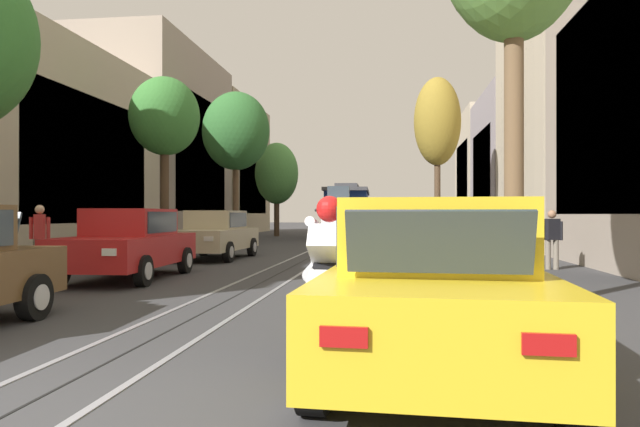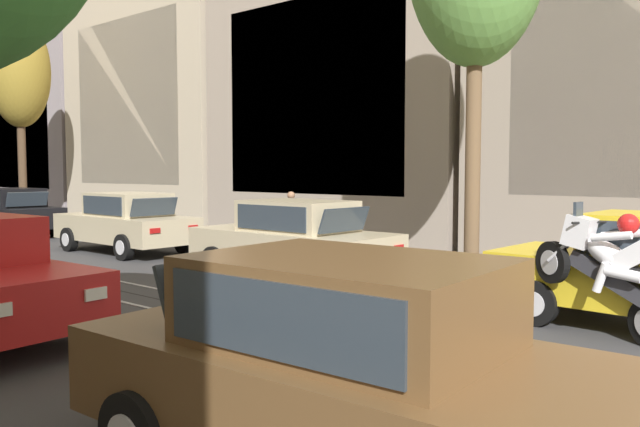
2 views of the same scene
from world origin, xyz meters
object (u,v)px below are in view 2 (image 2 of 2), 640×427
object	(u,v)px
pedestrian_on_left_pavement	(291,216)
motorcycle_with_rider	(613,269)
parked_car_brown_near_left	(360,372)
parked_car_black_fourth_right	(10,212)
parked_car_beige_mid_right	(126,222)
street_tree_kerb_right_second	(19,73)
fire_hydrant	(293,245)
parked_car_beige_second_right	(294,240)

from	to	relation	value
pedestrian_on_left_pavement	motorcycle_with_rider	bearing A→B (deg)	-115.57
parked_car_brown_near_left	parked_car_black_fourth_right	bearing A→B (deg)	72.40
parked_car_beige_mid_right	parked_car_black_fourth_right	world-z (taller)	same
street_tree_kerb_right_second	fire_hydrant	distance (m)	15.38
parked_car_black_fourth_right	fire_hydrant	xyz separation A→B (m)	(1.48, -11.38, -0.38)
parked_car_brown_near_left	pedestrian_on_left_pavement	bearing A→B (deg)	44.76
parked_car_black_fourth_right	parked_car_brown_near_left	bearing A→B (deg)	-107.60
street_tree_kerb_right_second	motorcycle_with_rider	size ratio (longest dim) A/B	4.30
fire_hydrant	parked_car_beige_second_right	bearing A→B (deg)	-137.20
parked_car_beige_mid_right	street_tree_kerb_right_second	size ratio (longest dim) A/B	0.54
street_tree_kerb_right_second	fire_hydrant	xyz separation A→B (m)	(-0.36, -14.38, -5.43)
parked_car_beige_second_right	parked_car_beige_mid_right	xyz separation A→B (m)	(0.24, 6.24, 0.00)
parked_car_black_fourth_right	pedestrian_on_left_pavement	world-z (taller)	parked_car_black_fourth_right
parked_car_beige_second_right	motorcycle_with_rider	world-z (taller)	motorcycle_with_rider
parked_car_beige_mid_right	parked_car_black_fourth_right	bearing A→B (deg)	90.66
parked_car_beige_second_right	motorcycle_with_rider	size ratio (longest dim) A/B	2.34
motorcycle_with_rider	street_tree_kerb_right_second	bearing A→B (deg)	82.94
parked_car_beige_second_right	pedestrian_on_left_pavement	bearing A→B (deg)	43.33
parked_car_brown_near_left	parked_car_beige_mid_right	xyz separation A→B (m)	(6.07, 12.21, 0.00)
pedestrian_on_left_pavement	fire_hydrant	size ratio (longest dim) A/B	1.87
motorcycle_with_rider	pedestrian_on_left_pavement	size ratio (longest dim) A/B	1.19
parked_car_beige_second_right	parked_car_beige_mid_right	distance (m)	6.24
parked_car_beige_second_right	motorcycle_with_rider	xyz separation A→B (m)	(-0.74, -6.18, 0.12)
parked_car_beige_mid_right	street_tree_kerb_right_second	distance (m)	11.05
parked_car_beige_second_right	fire_hydrant	xyz separation A→B (m)	(1.65, 1.52, -0.38)
street_tree_kerb_right_second	pedestrian_on_left_pavement	world-z (taller)	street_tree_kerb_right_second
parked_car_black_fourth_right	motorcycle_with_rider	world-z (taller)	motorcycle_with_rider
parked_car_beige_second_right	pedestrian_on_left_pavement	size ratio (longest dim) A/B	2.79
motorcycle_with_rider	parked_car_beige_second_right	bearing A→B (deg)	83.22
parked_car_brown_near_left	motorcycle_with_rider	xyz separation A→B (m)	(5.09, -0.21, 0.12)
pedestrian_on_left_pavement	fire_hydrant	bearing A→B (deg)	-136.31
fire_hydrant	parked_car_brown_near_left	bearing A→B (deg)	-134.90
parked_car_beige_mid_right	parked_car_black_fourth_right	distance (m)	6.67
street_tree_kerb_right_second	parked_car_brown_near_left	bearing A→B (deg)	-109.68
motorcycle_with_rider	pedestrian_on_left_pavement	xyz separation A→B (m)	(4.79, 10.00, -0.04)
parked_car_beige_mid_right	fire_hydrant	xyz separation A→B (m)	(1.40, -4.72, -0.38)
parked_car_beige_second_right	fire_hydrant	distance (m)	2.27
street_tree_kerb_right_second	fire_hydrant	size ratio (longest dim) A/B	9.57
parked_car_beige_mid_right	motorcycle_with_rider	xyz separation A→B (m)	(-0.98, -12.42, 0.12)
street_tree_kerb_right_second	motorcycle_with_rider	distance (m)	22.80
parked_car_black_fourth_right	street_tree_kerb_right_second	distance (m)	6.15
parked_car_black_fourth_right	pedestrian_on_left_pavement	distance (m)	9.88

